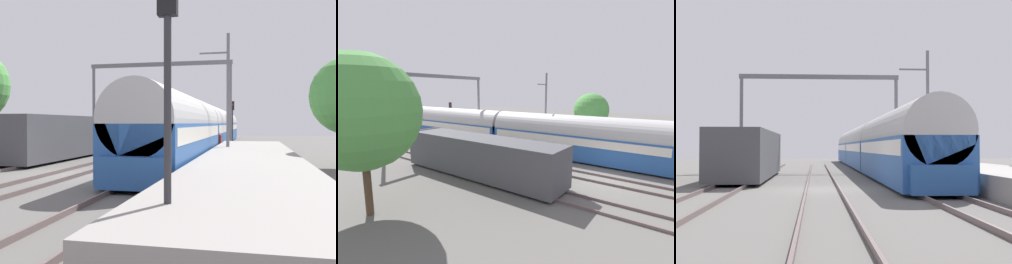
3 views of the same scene
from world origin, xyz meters
The scene contains 13 objects.
ground centered at (0.00, 0.00, 0.00)m, with size 120.00×120.00×0.00m, color #5D5B57.
track_far_west centered at (-4.32, 0.00, 0.08)m, with size 1.52×60.00×0.16m.
track_west centered at (0.00, 0.00, 0.08)m, with size 1.52×60.00×0.16m.
track_east centered at (4.32, 0.00, 0.08)m, with size 1.52×60.00×0.16m.
platform centered at (8.14, 2.00, 0.45)m, with size 4.40×28.00×0.90m.
passenger_train centered at (4.32, 20.32, 1.97)m, with size 2.93×49.20×3.82m.
freight_car centered at (-4.32, 7.61, 1.47)m, with size 2.80×13.00×2.70m.
person_crossing centered at (5.76, 12.60, 1.03)m, with size 0.45×0.33×1.73m.
railway_signal_far centered at (6.24, 22.76, 2.96)m, with size 0.36×0.30×4.58m.
catenary_gantry centered at (0.00, 17.43, 5.67)m, with size 13.04×0.28×7.86m.
catenary_pole_east_mid centered at (6.67, 8.07, 4.15)m, with size 1.90×0.20×8.00m.
tree_west_background centered at (-11.92, 7.99, 5.13)m, with size 5.57×5.57×7.92m.
tree_east_background centered at (13.22, 5.33, 3.81)m, with size 4.15×4.15×5.90m.
Camera 2 is at (-17.21, -4.44, 6.08)m, focal length 26.63 mm.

